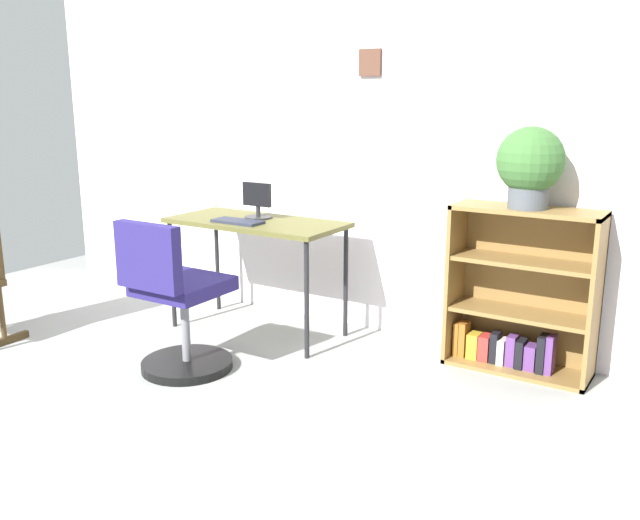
{
  "coord_description": "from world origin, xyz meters",
  "views": [
    {
      "loc": [
        2.28,
        -1.75,
        1.54
      ],
      "look_at": [
        0.37,
        1.3,
        0.65
      ],
      "focal_mm": 37.98,
      "sensor_mm": 36.0,
      "label": 1
    }
  ],
  "objects": [
    {
      "name": "keyboard",
      "position": [
        -0.38,
        1.52,
        0.76
      ],
      "size": [
        0.33,
        0.14,
        0.02
      ],
      "primitive_type": "cube",
      "color": "#252937",
      "rests_on": "desk"
    },
    {
      "name": "potted_plant_on_shelf",
      "position": [
        1.31,
        1.9,
        1.18
      ],
      "size": [
        0.36,
        0.36,
        0.44
      ],
      "color": "#474C51",
      "rests_on": "bookshelf_low"
    },
    {
      "name": "ground_plane",
      "position": [
        0.0,
        0.0,
        0.0
      ],
      "size": [
        6.24,
        6.24,
        0.0
      ],
      "primitive_type": "plane",
      "color": "gray"
    },
    {
      "name": "office_chair",
      "position": [
        -0.3,
        0.86,
        0.39
      ],
      "size": [
        0.52,
        0.55,
        0.89
      ],
      "color": "black",
      "rests_on": "ground_plane"
    },
    {
      "name": "wall_back",
      "position": [
        0.0,
        2.15,
        1.21
      ],
      "size": [
        5.2,
        0.12,
        2.43
      ],
      "color": "white",
      "rests_on": "ground_plane"
    },
    {
      "name": "monitor",
      "position": [
        -0.37,
        1.72,
        0.86
      ],
      "size": [
        0.21,
        0.18,
        0.23
      ],
      "color": "#262628",
      "rests_on": "desk"
    },
    {
      "name": "bookshelf_low",
      "position": [
        1.3,
        1.96,
        0.42
      ],
      "size": [
        0.81,
        0.3,
        0.94
      ],
      "color": "brown",
      "rests_on": "ground_plane"
    },
    {
      "name": "desk",
      "position": [
        -0.34,
        1.66,
        0.69
      ],
      "size": [
        1.16,
        0.54,
        0.75
      ],
      "color": "brown",
      "rests_on": "ground_plane"
    }
  ]
}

